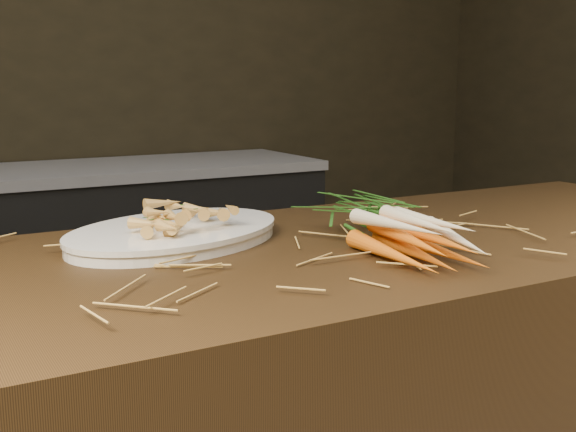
% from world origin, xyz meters
% --- Properties ---
extents(back_counter, '(1.82, 0.62, 0.84)m').
position_xyz_m(back_counter, '(0.30, 2.18, 0.42)').
color(back_counter, black).
rests_on(back_counter, ground).
extents(straw_bedding, '(1.40, 0.60, 0.02)m').
position_xyz_m(straw_bedding, '(0.00, 0.30, 0.91)').
color(straw_bedding, '#B08B38').
rests_on(straw_bedding, main_counter).
extents(root_veg_bunch, '(0.19, 0.47, 0.08)m').
position_xyz_m(root_veg_bunch, '(0.28, 0.25, 0.94)').
color(root_veg_bunch, orange).
rests_on(root_veg_bunch, main_counter).
extents(serving_platter, '(0.50, 0.42, 0.02)m').
position_xyz_m(serving_platter, '(-0.02, 0.45, 0.91)').
color(serving_platter, white).
rests_on(serving_platter, main_counter).
extents(roasted_veg_heap, '(0.25, 0.22, 0.05)m').
position_xyz_m(roasted_veg_heap, '(-0.02, 0.45, 0.95)').
color(roasted_veg_heap, '#C78A45').
rests_on(roasted_veg_heap, serving_platter).
extents(serving_fork, '(0.02, 0.16, 0.00)m').
position_xyz_m(serving_fork, '(0.12, 0.49, 0.92)').
color(serving_fork, silver).
rests_on(serving_fork, serving_platter).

